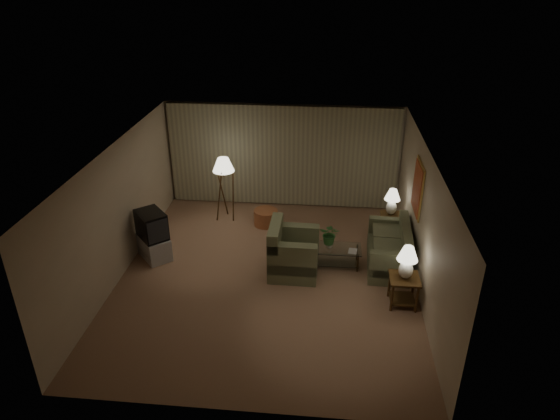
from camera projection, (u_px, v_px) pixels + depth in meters
The scene contains 16 objects.
ground at pixel (268, 275), 10.35m from camera, with size 7.00×7.00×0.00m, color #956C52.
room_shell at pixel (276, 170), 10.91m from camera, with size 6.04×7.02×2.72m.
sofa at pixel (388, 250), 10.54m from camera, with size 1.74×1.00×0.74m.
armchair at pixel (294, 254), 10.28m from camera, with size 1.07×1.02×0.88m.
side_table_near at pixel (404, 286), 9.31m from camera, with size 0.55×0.55×0.60m.
side_table_far at pixel (390, 222), 11.63m from camera, with size 0.46×0.39×0.60m.
table_lamp_near at pixel (407, 260), 9.05m from camera, with size 0.38×0.38×0.66m.
table_lamp_far at pixel (392, 200), 11.37m from camera, with size 0.36×0.36×0.62m.
coffee_table at pixel (336, 254), 10.59m from camera, with size 1.05×0.57×0.41m.
tv_cabinet at pixel (154, 247), 10.89m from camera, with size 0.90×0.92×0.50m, color #B2B2B4.
crt_tv at pixel (151, 225), 10.64m from camera, with size 0.83×0.85×0.60m, color black.
floor_lamp at pixel (225, 188), 12.25m from camera, with size 0.53×0.53×1.62m.
ottoman at pixel (266, 217), 12.26m from camera, with size 0.58×0.58×0.39m, color #B0683B.
vase at pixel (329, 245), 10.51m from camera, with size 0.14×0.14×0.14m, color white.
flowers at pixel (330, 232), 10.37m from camera, with size 0.41×0.36×0.46m, color #357634.
book at pixel (348, 251), 10.41m from camera, with size 0.18×0.24×0.02m, color olive.
Camera 1 is at (1.09, -8.58, 5.86)m, focal length 32.00 mm.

